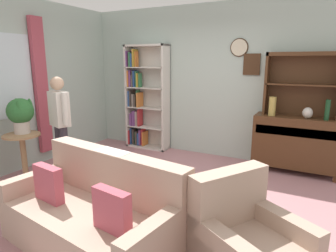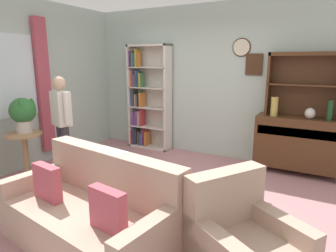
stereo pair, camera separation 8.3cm
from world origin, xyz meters
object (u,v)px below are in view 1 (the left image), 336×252
at_px(vase_tall, 272,106).
at_px(person_reading, 60,120).
at_px(sideboard, 296,142).
at_px(plant_stand, 24,153).
at_px(coffee_table, 161,185).
at_px(vase_round, 308,113).
at_px(bottle_wine, 327,110).
at_px(sideboard_hutch, 303,76).
at_px(potted_plant_large, 21,113).
at_px(couch_floral, 94,216).
at_px(book_stack, 152,176).
at_px(potted_plant_small, 47,176).
at_px(armchair_floral, 248,248).
at_px(bookshelf, 144,100).

relative_size(vase_tall, person_reading, 0.20).
height_order(sideboard, plant_stand, sideboard).
distance_m(vase_tall, coffee_table, 2.37).
distance_m(vase_round, bottle_wine, 0.27).
distance_m(sideboard_hutch, potted_plant_large, 4.33).
bearing_deg(potted_plant_large, couch_floral, -21.14).
bearing_deg(sideboard_hutch, book_stack, -121.49).
bearing_deg(potted_plant_small, coffee_table, 3.80).
bearing_deg(book_stack, sideboard, 57.25).
bearing_deg(potted_plant_small, armchair_floral, -9.79).
xyz_separation_m(vase_round, potted_plant_large, (-3.73, -2.16, 0.03)).
distance_m(bookshelf, potted_plant_large, 2.41).
distance_m(potted_plant_large, coffee_table, 2.41).
distance_m(vase_round, couch_floral, 3.47).
bearing_deg(potted_plant_small, vase_tall, 38.80).
bearing_deg(plant_stand, armchair_floral, -8.30).
xyz_separation_m(couch_floral, potted_plant_small, (-1.56, 0.75, -0.16)).
bearing_deg(sideboard_hutch, vase_tall, -154.11).
height_order(vase_tall, armchair_floral, vase_tall).
xyz_separation_m(potted_plant_large, coffee_table, (2.31, 0.08, -0.68)).
bearing_deg(vase_tall, vase_round, 1.49).
distance_m(plant_stand, potted_plant_small, 0.54).
xyz_separation_m(sideboard, plant_stand, (-3.56, -2.28, -0.06)).
bearing_deg(couch_floral, bottle_wine, 56.40).
distance_m(bottle_wine, coffee_table, 2.76).
height_order(bottle_wine, person_reading, person_reading).
bearing_deg(couch_floral, vase_tall, 68.34).
height_order(sideboard, vase_tall, vase_tall).
relative_size(sideboard_hutch, person_reading, 0.71).
bearing_deg(vase_round, bookshelf, 177.21).
height_order(plant_stand, potted_plant_large, potted_plant_large).
bearing_deg(potted_plant_large, coffee_table, 1.99).
bearing_deg(book_stack, bottle_wine, 49.40).
bearing_deg(potted_plant_large, vase_round, 30.09).
height_order(bookshelf, potted_plant_large, bookshelf).
bearing_deg(book_stack, vase_tall, 64.26).
height_order(potted_plant_small, person_reading, person_reading).
xyz_separation_m(bottle_wine, couch_floral, (-1.95, -2.93, -0.76)).
relative_size(sideboard, couch_floral, 0.68).
xyz_separation_m(vase_tall, armchair_floral, (0.26, -2.71, -0.78)).
height_order(vase_tall, couch_floral, vase_tall).
xyz_separation_m(coffee_table, book_stack, (-0.11, -0.03, 0.10)).
height_order(bookshelf, vase_tall, bookshelf).
bearing_deg(bottle_wine, sideboard, 167.11).
xyz_separation_m(armchair_floral, potted_plant_large, (-3.47, 0.56, 0.75)).
xyz_separation_m(armchair_floral, coffee_table, (-1.16, 0.64, 0.06)).
xyz_separation_m(sideboard, book_stack, (-1.40, -2.18, -0.05)).
distance_m(person_reading, coffee_table, 1.99).
relative_size(armchair_floral, book_stack, 4.82).
distance_m(vase_tall, potted_plant_large, 3.87).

